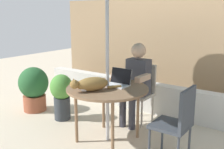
# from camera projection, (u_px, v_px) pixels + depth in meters

# --- Properties ---
(ground_plane) EXTENTS (14.00, 14.00, 0.00)m
(ground_plane) POSITION_uv_depth(u_px,v_px,m) (108.00, 140.00, 3.64)
(ground_plane) COLOR beige
(fence_back) EXTENTS (5.08, 0.08, 1.91)m
(fence_back) POSITION_uv_depth(u_px,v_px,m) (172.00, 51.00, 5.02)
(fence_back) COLOR #937756
(fence_back) RESTS_ON ground
(planter_wall_low) EXTENTS (4.57, 0.20, 0.51)m
(planter_wall_low) POSITION_uv_depth(u_px,v_px,m) (152.00, 98.00, 4.59)
(planter_wall_low) COLOR beige
(planter_wall_low) RESTS_ON ground
(patio_table) EXTENTS (1.05, 1.05, 0.73)m
(patio_table) POSITION_uv_depth(u_px,v_px,m) (107.00, 92.00, 3.49)
(patio_table) COLOR brown
(patio_table) RESTS_ON ground
(chair_occupied) EXTENTS (0.40, 0.40, 0.89)m
(chair_occupied) POSITION_uv_depth(u_px,v_px,m) (141.00, 88.00, 4.21)
(chair_occupied) COLOR #B2A899
(chair_occupied) RESTS_ON ground
(chair_empty) EXTENTS (0.40, 0.40, 0.89)m
(chair_empty) POSITION_uv_depth(u_px,v_px,m) (178.00, 119.00, 2.98)
(chair_empty) COLOR #33383F
(chair_empty) RESTS_ON ground
(person_seated) EXTENTS (0.48, 0.48, 1.23)m
(person_seated) POSITION_uv_depth(u_px,v_px,m) (136.00, 79.00, 4.05)
(person_seated) COLOR #3F3F47
(person_seated) RESTS_ON ground
(laptop) EXTENTS (0.30, 0.26, 0.21)m
(laptop) POSITION_uv_depth(u_px,v_px,m) (119.00, 80.00, 3.58)
(laptop) COLOR silver
(laptop) RESTS_ON patio_table
(cat) EXTENTS (0.41, 0.56, 0.17)m
(cat) POSITION_uv_depth(u_px,v_px,m) (91.00, 84.00, 3.30)
(cat) COLOR olive
(cat) RESTS_ON patio_table
(potted_plant_near_fence) EXTENTS (0.35, 0.35, 0.73)m
(potted_plant_near_fence) POSITION_uv_depth(u_px,v_px,m) (62.00, 94.00, 4.25)
(potted_plant_near_fence) COLOR #33383D
(potted_plant_near_fence) RESTS_ON ground
(potted_plant_by_chair) EXTENTS (0.50, 0.50, 0.76)m
(potted_plant_by_chair) POSITION_uv_depth(u_px,v_px,m) (34.00, 87.00, 4.64)
(potted_plant_by_chair) COLOR #9E5138
(potted_plant_by_chair) RESTS_ON ground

